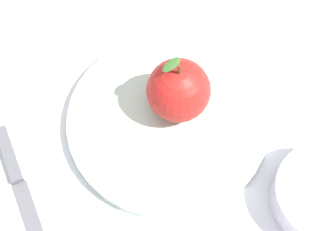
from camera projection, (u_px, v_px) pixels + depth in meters
ground_plane at (139, 146)px, 0.62m from camera, size 2.40×2.40×0.00m
dinner_plate at (168, 119)px, 0.63m from camera, size 0.26×0.26×0.02m
apple at (178, 90)px, 0.59m from camera, size 0.08×0.08×0.09m
side_bowl at (326, 195)px, 0.57m from camera, size 0.12×0.12×0.04m
knife at (22, 191)px, 0.59m from camera, size 0.18×0.16×0.01m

